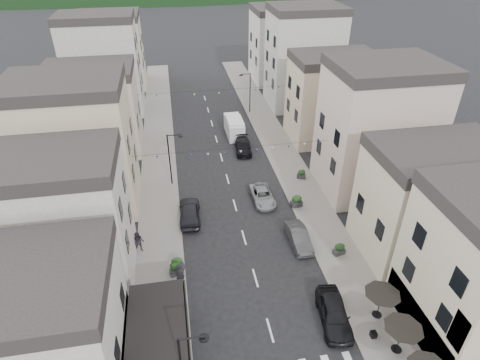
# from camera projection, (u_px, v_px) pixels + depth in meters

# --- Properties ---
(sidewalk_left) EXTENTS (4.00, 76.00, 0.12)m
(sidewalk_left) POSITION_uv_depth(u_px,v_px,m) (159.00, 158.00, 48.43)
(sidewalk_left) COLOR slate
(sidewalk_left) RESTS_ON ground
(sidewalk_right) EXTENTS (4.00, 76.00, 0.12)m
(sidewalk_right) POSITION_uv_depth(u_px,v_px,m) (279.00, 148.00, 50.64)
(sidewalk_right) COLOR slate
(sidewalk_right) RESTS_ON ground
(boutique_building) EXTENTS (12.00, 8.00, 8.00)m
(boutique_building) POSITION_uv_depth(u_px,v_px,m) (12.00, 341.00, 22.74)
(boutique_building) COLOR #B5AEA6
(boutique_building) RESTS_ON ground
(boutique_awning) EXTENTS (3.77, 7.50, 3.28)m
(boutique_awning) POSITION_uv_depth(u_px,v_px,m) (160.00, 329.00, 24.43)
(boutique_awning) COLOR black
(boutique_awning) RESTS_ON ground
(buildings_row_left) EXTENTS (10.20, 54.16, 14.00)m
(buildings_row_left) POSITION_uv_depth(u_px,v_px,m) (95.00, 97.00, 48.90)
(buildings_row_left) COLOR #B5AEA6
(buildings_row_left) RESTS_ON ground
(buildings_row_right) EXTENTS (10.20, 54.16, 14.50)m
(buildings_row_right) POSITION_uv_depth(u_px,v_px,m) (325.00, 85.00, 52.10)
(buildings_row_right) COLOR beige
(buildings_row_right) RESTS_ON ground
(cafe_terrace) EXTENTS (2.50, 8.10, 2.53)m
(cafe_terrace) POSITION_uv_depth(u_px,v_px,m) (403.00, 331.00, 25.21)
(cafe_terrace) COLOR black
(cafe_terrace) RESTS_ON ground
(streetlamp_left_far) EXTENTS (1.70, 0.56, 6.00)m
(streetlamp_left_far) POSITION_uv_depth(u_px,v_px,m) (172.00, 154.00, 41.74)
(streetlamp_left_far) COLOR black
(streetlamp_left_far) RESTS_ON ground
(streetlamp_right_far) EXTENTS (1.70, 0.56, 6.00)m
(streetlamp_right_far) POSITION_uv_depth(u_px,v_px,m) (248.00, 89.00, 58.38)
(streetlamp_right_far) COLOR black
(streetlamp_right_far) RESTS_ON ground
(bollards) EXTENTS (11.66, 10.26, 0.60)m
(bollards) POSITION_uv_depth(u_px,v_px,m) (272.00, 332.00, 27.36)
(bollards) COLOR gray
(bollards) RESTS_ON ground
(bunting_near) EXTENTS (19.00, 0.28, 0.62)m
(bunting_near) POSITION_uv_depth(u_px,v_px,m) (233.00, 151.00, 38.22)
(bunting_near) COLOR black
(bunting_near) RESTS_ON ground
(bunting_far) EXTENTS (19.00, 0.28, 0.62)m
(bunting_far) POSITION_uv_depth(u_px,v_px,m) (213.00, 93.00, 51.49)
(bunting_far) COLOR black
(bunting_far) RESTS_ON ground
(parked_car_a) EXTENTS (2.56, 5.06, 1.65)m
(parked_car_a) POSITION_uv_depth(u_px,v_px,m) (334.00, 313.00, 28.24)
(parked_car_a) COLOR black
(parked_car_a) RESTS_ON ground
(parked_car_b) EXTENTS (1.57, 4.31, 1.41)m
(parked_car_b) POSITION_uv_depth(u_px,v_px,m) (299.00, 237.00, 35.24)
(parked_car_b) COLOR #363639
(parked_car_b) RESTS_ON ground
(parked_car_c) EXTENTS (2.15, 4.53, 1.25)m
(parked_car_c) POSITION_uv_depth(u_px,v_px,m) (262.00, 196.00, 40.76)
(parked_car_c) COLOR gray
(parked_car_c) RESTS_ON ground
(parked_car_d) EXTENTS (2.32, 4.76, 1.33)m
(parked_car_d) POSITION_uv_depth(u_px,v_px,m) (243.00, 147.00, 49.68)
(parked_car_d) COLOR black
(parked_car_d) RESTS_ON ground
(parked_car_e) EXTENTS (2.21, 4.96, 1.66)m
(parked_car_e) POSITION_uv_depth(u_px,v_px,m) (190.00, 212.00, 38.14)
(parked_car_e) COLOR black
(parked_car_e) RESTS_ON ground
(delivery_van) EXTENTS (2.06, 5.17, 2.47)m
(delivery_van) POSITION_uv_depth(u_px,v_px,m) (234.00, 127.00, 53.31)
(delivery_van) COLOR silver
(delivery_van) RESTS_ON ground
(pedestrian_a) EXTENTS (0.82, 0.66, 1.94)m
(pedestrian_a) POSITION_uv_depth(u_px,v_px,m) (180.00, 274.00, 31.01)
(pedestrian_a) COLOR black
(pedestrian_a) RESTS_ON sidewalk_left
(pedestrian_b) EXTENTS (1.07, 0.89, 1.98)m
(pedestrian_b) POSITION_uv_depth(u_px,v_px,m) (139.00, 242.00, 34.12)
(pedestrian_b) COLOR #27212C
(pedestrian_b) RESTS_ON sidewalk_left
(planter_la) EXTENTS (1.18, 0.89, 1.18)m
(planter_la) POSITION_uv_depth(u_px,v_px,m) (177.00, 264.00, 32.53)
(planter_la) COLOR #2D2D2F
(planter_la) RESTS_ON sidewalk_left
(planter_lb) EXTENTS (1.14, 0.78, 1.16)m
(planter_lb) POSITION_uv_depth(u_px,v_px,m) (176.00, 269.00, 32.04)
(planter_lb) COLOR #323235
(planter_lb) RESTS_ON sidewalk_left
(planter_ra) EXTENTS (1.10, 0.77, 1.13)m
(planter_ra) POSITION_uv_depth(u_px,v_px,m) (339.00, 249.00, 34.04)
(planter_ra) COLOR #2F2F32
(planter_ra) RESTS_ON sidewalk_right
(planter_rb) EXTENTS (1.22, 0.79, 1.28)m
(planter_rb) POSITION_uv_depth(u_px,v_px,m) (297.00, 201.00, 39.80)
(planter_rb) COLOR #28282A
(planter_rb) RESTS_ON sidewalk_right
(planter_rc) EXTENTS (1.07, 0.85, 1.06)m
(planter_rc) POSITION_uv_depth(u_px,v_px,m) (301.00, 174.00, 44.29)
(planter_rc) COLOR #2F2F31
(planter_rc) RESTS_ON sidewalk_right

